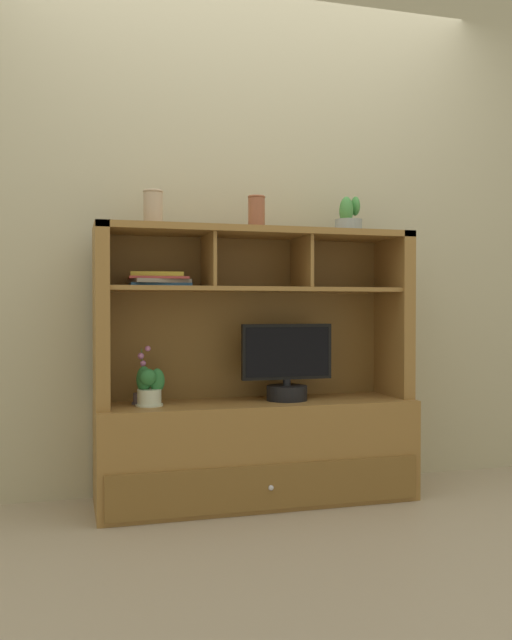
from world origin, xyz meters
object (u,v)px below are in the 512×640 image
(potted_fern, at_px, (149,388))
(magazine_stack_left, at_px, (159,280))
(tv_monitor, at_px, (287,368))
(potted_orchid, at_px, (144,393))
(ceramic_vase, at_px, (153,208))
(accent_vase, at_px, (257,212))
(potted_succulent, at_px, (348,219))
(media_console, at_px, (256,419))

(potted_fern, relative_size, magazine_stack_left, 0.62)
(tv_monitor, bearing_deg, potted_fern, 179.92)
(tv_monitor, xyz_separation_m, potted_fern, (-0.65, 0.00, -0.07))
(potted_fern, bearing_deg, potted_orchid, 106.63)
(tv_monitor, distance_m, magazine_stack_left, 0.73)
(potted_fern, bearing_deg, ceramic_vase, 41.02)
(potted_fern, bearing_deg, accent_vase, 2.35)
(potted_fern, relative_size, accent_vase, 1.12)
(potted_fern, height_order, accent_vase, accent_vase)
(accent_vase, bearing_deg, potted_succulent, 4.16)
(tv_monitor, bearing_deg, magazine_stack_left, 174.98)
(media_console, relative_size, potted_orchid, 5.57)
(tv_monitor, distance_m, potted_succulent, 0.80)
(potted_fern, xyz_separation_m, magazine_stack_left, (0.05, 0.05, 0.48))
(potted_orchid, distance_m, ceramic_vase, 0.84)
(ceramic_vase, bearing_deg, potted_succulent, 2.07)
(potted_orchid, xyz_separation_m, potted_fern, (0.02, -0.06, 0.03))
(tv_monitor, relative_size, magazine_stack_left, 1.55)
(potted_succulent, distance_m, ceramic_vase, 0.96)
(media_console, bearing_deg, potted_orchid, 177.89)
(ceramic_vase, height_order, accent_vase, ceramic_vase)
(magazine_stack_left, height_order, potted_succulent, potted_succulent)
(potted_orchid, xyz_separation_m, potted_succulent, (1.00, -0.00, 0.83))
(potted_succulent, bearing_deg, tv_monitor, -170.46)
(media_console, height_order, potted_orchid, media_console)
(potted_fern, distance_m, potted_succulent, 1.27)
(magazine_stack_left, bearing_deg, accent_vase, -3.89)
(potted_orchid, distance_m, magazine_stack_left, 0.52)
(potted_orchid, bearing_deg, potted_fern, -73.37)
(media_console, xyz_separation_m, magazine_stack_left, (-0.45, 0.02, 0.65))
(potted_fern, bearing_deg, magazine_stack_left, 44.92)
(accent_vase, bearing_deg, magazine_stack_left, 176.11)
(tv_monitor, height_order, ceramic_vase, ceramic_vase)
(ceramic_vase, bearing_deg, tv_monitor, -1.99)
(potted_fern, bearing_deg, tv_monitor, -0.08)
(media_console, xyz_separation_m, accent_vase, (0.00, -0.02, 0.97))
(tv_monitor, height_order, potted_fern, tv_monitor)
(potted_orchid, relative_size, potted_succulent, 1.44)
(tv_monitor, height_order, potted_orchid, tv_monitor)
(magazine_stack_left, relative_size, potted_succulent, 1.53)
(media_console, bearing_deg, magazine_stack_left, 178.10)
(magazine_stack_left, bearing_deg, tv_monitor, -5.02)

